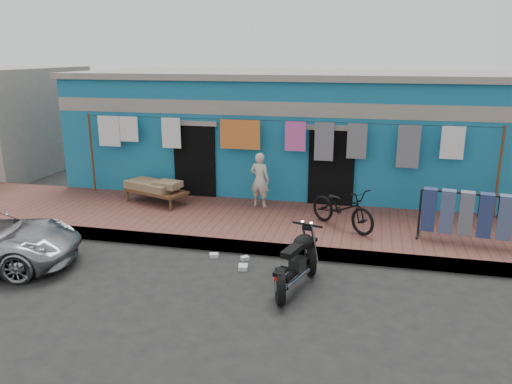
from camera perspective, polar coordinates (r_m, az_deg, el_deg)
name	(u,v)px	position (r m, az deg, el deg)	size (l,w,h in m)	color
ground	(229,288)	(8.65, -3.06, -10.86)	(80.00, 80.00, 0.00)	black
sidewalk	(266,224)	(11.29, 1.15, -3.69)	(28.00, 3.00, 0.25)	brown
curb	(251,248)	(9.97, -0.59, -6.36)	(28.00, 0.10, 0.25)	gray
building	(295,130)	(14.75, 4.43, 7.08)	(12.20, 5.20, 3.36)	#186C94
clothesline	(270,141)	(12.09, 1.66, 5.87)	(10.06, 0.06, 2.10)	brown
seated_person	(260,180)	(11.99, 0.44, 1.40)	(0.48, 0.32, 1.33)	beige
bicycle	(343,203)	(10.69, 9.89, -1.25)	(0.60, 1.69, 1.10)	black
motorcycle	(296,260)	(8.46, 4.64, -7.74)	(0.95, 1.66, 1.02)	black
charpoy	(157,192)	(12.64, -11.29, 0.03)	(1.82, 1.30, 0.56)	brown
jeans_rack	(475,217)	(10.62, 23.76, -2.63)	(2.21, 0.75, 1.04)	black
litter_a	(214,255)	(9.86, -4.83, -7.23)	(0.17, 0.13, 0.08)	silver
litter_b	(245,258)	(9.69, -1.28, -7.58)	(0.15, 0.11, 0.07)	silver
litter_c	(243,267)	(9.30, -1.50, -8.59)	(0.21, 0.16, 0.08)	silver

